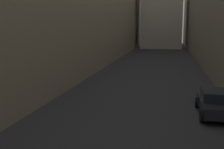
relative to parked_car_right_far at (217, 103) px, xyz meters
name	(u,v)px	position (x,y,z in m)	size (l,w,h in m)	color
ground_plane	(155,61)	(-4.40, 23.51, -0.71)	(264.00, 264.00, 0.00)	#232326
parked_car_right_far	(217,103)	(0.00, 0.00, 0.00)	(1.99, 3.90, 1.34)	black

